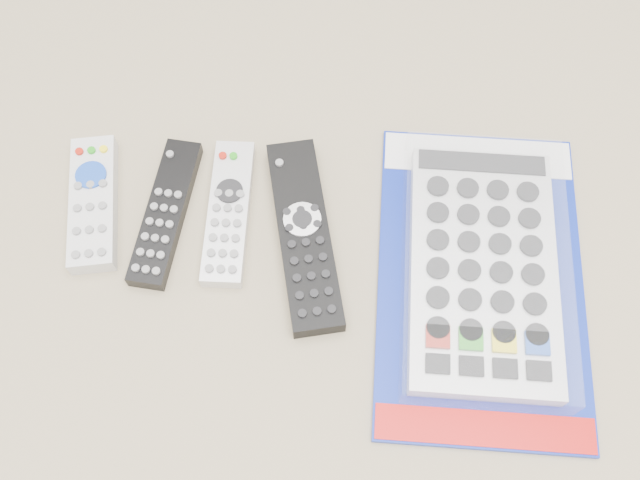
{
  "coord_description": "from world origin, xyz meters",
  "views": [
    {
      "loc": [
        0.05,
        -0.35,
        0.69
      ],
      "look_at": [
        0.04,
        -0.03,
        0.01
      ],
      "focal_mm": 40.0,
      "sensor_mm": 36.0,
      "label": 1
    }
  ],
  "objects_px": {
    "remote_slim_black": "(165,213)",
    "remote_silver_dvd": "(229,213)",
    "remote_small_grey": "(93,203)",
    "remote_large_black": "(304,235)",
    "jumbo_remote_packaged": "(483,267)"
  },
  "relations": [
    {
      "from": "remote_slim_black",
      "to": "remote_small_grey",
      "type": "bearing_deg",
      "value": -178.76
    },
    {
      "from": "remote_large_black",
      "to": "remote_slim_black",
      "type": "bearing_deg",
      "value": 160.96
    },
    {
      "from": "remote_small_grey",
      "to": "jumbo_remote_packaged",
      "type": "distance_m",
      "value": 0.42
    },
    {
      "from": "jumbo_remote_packaged",
      "to": "remote_silver_dvd",
      "type": "bearing_deg",
      "value": 169.6
    },
    {
      "from": "remote_large_black",
      "to": "jumbo_remote_packaged",
      "type": "distance_m",
      "value": 0.19
    },
    {
      "from": "remote_small_grey",
      "to": "remote_large_black",
      "type": "xyz_separation_m",
      "value": [
        0.23,
        -0.03,
        -0.0
      ]
    },
    {
      "from": "remote_slim_black",
      "to": "remote_large_black",
      "type": "bearing_deg",
      "value": -0.96
    },
    {
      "from": "remote_silver_dvd",
      "to": "jumbo_remote_packaged",
      "type": "distance_m",
      "value": 0.28
    },
    {
      "from": "remote_small_grey",
      "to": "remote_large_black",
      "type": "height_order",
      "value": "same"
    },
    {
      "from": "remote_silver_dvd",
      "to": "remote_small_grey",
      "type": "bearing_deg",
      "value": 178.27
    },
    {
      "from": "remote_large_black",
      "to": "jumbo_remote_packaged",
      "type": "xyz_separation_m",
      "value": [
        0.19,
        -0.04,
        0.01
      ]
    },
    {
      "from": "remote_small_grey",
      "to": "remote_slim_black",
      "type": "xyz_separation_m",
      "value": [
        0.08,
        -0.01,
        -0.0
      ]
    },
    {
      "from": "remote_slim_black",
      "to": "remote_silver_dvd",
      "type": "height_order",
      "value": "same"
    },
    {
      "from": "remote_silver_dvd",
      "to": "jumbo_remote_packaged",
      "type": "relative_size",
      "value": 0.48
    },
    {
      "from": "remote_slim_black",
      "to": "remote_large_black",
      "type": "height_order",
      "value": "remote_large_black"
    }
  ]
}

